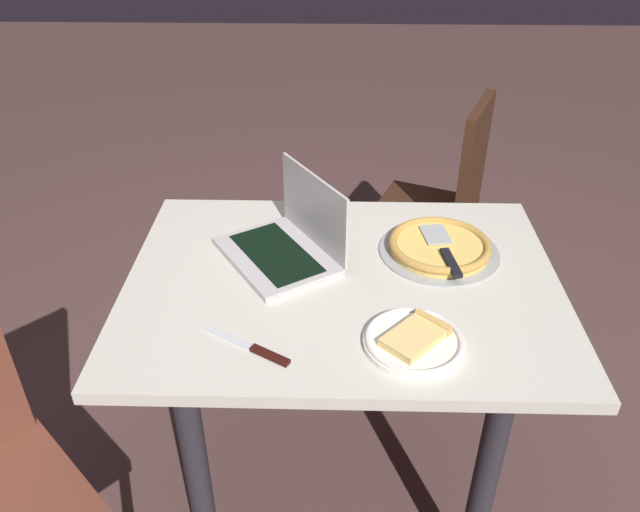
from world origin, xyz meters
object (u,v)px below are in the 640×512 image
(laptop, at_px, (288,241))
(table_knife, at_px, (254,348))
(pizza_plate, at_px, (414,340))
(pizza_tray, at_px, (440,247))
(dining_table, at_px, (342,312))
(chair_far, at_px, (443,199))

(laptop, relative_size, table_knife, 1.90)
(pizza_plate, xyz_separation_m, pizza_tray, (-0.11, -0.39, 0.01))
(dining_table, height_order, pizza_plate, pizza_plate)
(laptop, xyz_separation_m, pizza_plate, (-0.31, 0.37, -0.03))
(laptop, distance_m, pizza_tray, 0.42)
(pizza_plate, bearing_deg, dining_table, -57.45)
(table_knife, bearing_deg, chair_far, -117.76)
(table_knife, bearing_deg, pizza_plate, -175.86)
(dining_table, xyz_separation_m, pizza_plate, (-0.16, 0.25, 0.13))
(pizza_tray, distance_m, table_knife, 0.63)
(dining_table, bearing_deg, chair_far, -114.93)
(pizza_tray, relative_size, table_knife, 1.55)
(table_knife, height_order, chair_far, chair_far)
(pizza_tray, distance_m, chair_far, 0.81)
(table_knife, bearing_deg, pizza_tray, -138.77)
(dining_table, distance_m, pizza_plate, 0.33)
(dining_table, height_order, table_knife, table_knife)
(laptop, relative_size, pizza_plate, 1.77)
(pizza_plate, height_order, pizza_tray, pizza_tray)
(dining_table, xyz_separation_m, laptop, (0.15, -0.11, 0.16))
(laptop, height_order, table_knife, laptop)
(pizza_tray, height_order, table_knife, pizza_tray)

